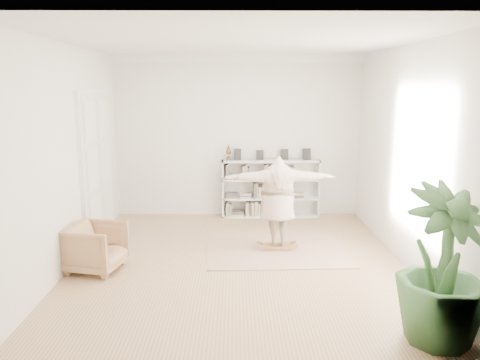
# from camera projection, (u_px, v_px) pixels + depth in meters

# --- Properties ---
(floor) EXTENTS (6.00, 6.00, 0.00)m
(floor) POSITION_uv_depth(u_px,v_px,m) (239.00, 261.00, 7.95)
(floor) COLOR #8B6647
(floor) RESTS_ON ground
(room_shell) EXTENTS (6.00, 6.00, 6.00)m
(room_shell) POSITION_uv_depth(u_px,v_px,m) (237.00, 59.00, 10.14)
(room_shell) COLOR silver
(room_shell) RESTS_ON floor
(doors) EXTENTS (0.09, 1.78, 2.92)m
(doors) POSITION_uv_depth(u_px,v_px,m) (97.00, 167.00, 8.92)
(doors) COLOR white
(doors) RESTS_ON floor
(bookshelf) EXTENTS (2.20, 0.35, 1.64)m
(bookshelf) POSITION_uv_depth(u_px,v_px,m) (270.00, 189.00, 10.59)
(bookshelf) COLOR silver
(bookshelf) RESTS_ON floor
(armchair) EXTENTS (1.00, 0.98, 0.76)m
(armchair) POSITION_uv_depth(u_px,v_px,m) (96.00, 247.00, 7.50)
(armchair) COLOR tan
(armchair) RESTS_ON floor
(rug) EXTENTS (2.55, 2.07, 0.02)m
(rug) POSITION_uv_depth(u_px,v_px,m) (277.00, 249.00, 8.52)
(rug) COLOR tan
(rug) RESTS_ON floor
(rocker_board) EXTENTS (0.50, 0.31, 0.11)m
(rocker_board) POSITION_uv_depth(u_px,v_px,m) (277.00, 246.00, 8.51)
(rocker_board) COLOR brown
(rocker_board) RESTS_ON rug
(person) EXTENTS (2.02, 0.60, 1.63)m
(person) POSITION_uv_depth(u_px,v_px,m) (278.00, 199.00, 8.34)
(person) COLOR #CAAE97
(person) RESTS_ON rocker_board
(houseplant) EXTENTS (1.36, 1.36, 1.85)m
(houseplant) POSITION_uv_depth(u_px,v_px,m) (443.00, 266.00, 5.29)
(houseplant) COLOR #2F542A
(houseplant) RESTS_ON floor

